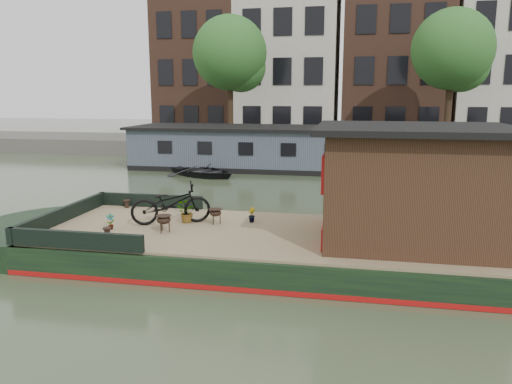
% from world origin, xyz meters
% --- Properties ---
extents(ground, '(120.00, 120.00, 0.00)m').
position_xyz_m(ground, '(0.00, 0.00, 0.00)').
color(ground, '#353E27').
rests_on(ground, ground).
extents(houseboat_hull, '(14.01, 4.02, 0.60)m').
position_xyz_m(houseboat_hull, '(-1.33, 0.00, 0.27)').
color(houseboat_hull, black).
rests_on(houseboat_hull, ground).
extents(houseboat_deck, '(11.80, 3.80, 0.05)m').
position_xyz_m(houseboat_deck, '(0.00, 0.00, 0.62)').
color(houseboat_deck, '#96815C').
rests_on(houseboat_deck, houseboat_hull).
extents(bow_bulwark, '(3.00, 4.00, 0.35)m').
position_xyz_m(bow_bulwark, '(-5.07, 0.00, 0.82)').
color(bow_bulwark, black).
rests_on(bow_bulwark, houseboat_deck).
extents(cabin, '(4.00, 3.50, 2.42)m').
position_xyz_m(cabin, '(2.19, 0.00, 1.88)').
color(cabin, black).
rests_on(cabin, houseboat_deck).
extents(bicycle, '(1.99, 1.38, 0.99)m').
position_xyz_m(bicycle, '(-3.27, 0.31, 1.14)').
color(bicycle, black).
rests_on(bicycle, houseboat_deck).
extents(potted_plant_a, '(0.24, 0.22, 0.37)m').
position_xyz_m(potted_plant_a, '(-4.44, -0.47, 0.84)').
color(potted_plant_a, '#9E362D').
rests_on(potted_plant_a, houseboat_deck).
extents(potted_plant_b, '(0.23, 0.25, 0.35)m').
position_xyz_m(potted_plant_b, '(-1.41, 0.83, 0.83)').
color(potted_plant_b, maroon).
rests_on(potted_plant_b, houseboat_deck).
extents(potted_plant_c, '(0.55, 0.51, 0.51)m').
position_xyz_m(potted_plant_c, '(-2.96, 0.47, 0.91)').
color(potted_plant_c, maroon).
rests_on(potted_plant_c, houseboat_deck).
extents(brazier_front, '(0.46, 0.46, 0.40)m').
position_xyz_m(brazier_front, '(-3.15, -0.46, 0.85)').
color(brazier_front, black).
rests_on(brazier_front, houseboat_deck).
extents(brazier_rear, '(0.44, 0.44, 0.37)m').
position_xyz_m(brazier_rear, '(-2.22, 0.48, 0.84)').
color(brazier_rear, black).
rests_on(brazier_rear, houseboat_deck).
extents(bollard_port, '(0.19, 0.19, 0.21)m').
position_xyz_m(bollard_port, '(-5.08, 1.70, 0.76)').
color(bollard_port, black).
rests_on(bollard_port, houseboat_deck).
extents(bollard_stbd, '(0.19, 0.19, 0.21)m').
position_xyz_m(bollard_stbd, '(-4.22, -1.07, 0.76)').
color(bollard_stbd, black).
rests_on(bollard_stbd, houseboat_deck).
extents(dinghy, '(4.16, 3.74, 0.71)m').
position_xyz_m(dinghy, '(-5.78, 11.04, 0.35)').
color(dinghy, black).
rests_on(dinghy, ground).
extents(far_houseboat, '(20.40, 4.40, 2.11)m').
position_xyz_m(far_houseboat, '(0.00, 14.00, 0.97)').
color(far_houseboat, '#474F5F').
rests_on(far_houseboat, ground).
extents(quay, '(60.00, 6.00, 0.90)m').
position_xyz_m(quay, '(0.00, 20.50, 0.45)').
color(quay, '#47443F').
rests_on(quay, ground).
extents(townhouse_row, '(27.25, 8.00, 16.50)m').
position_xyz_m(townhouse_row, '(0.15, 27.50, 7.90)').
color(townhouse_row, brown).
rests_on(townhouse_row, ground).
extents(tree_left, '(4.40, 4.40, 7.40)m').
position_xyz_m(tree_left, '(-6.36, 19.07, 5.89)').
color(tree_left, '#332316').
rests_on(tree_left, quay).
extents(tree_right, '(4.40, 4.40, 7.40)m').
position_xyz_m(tree_right, '(6.14, 19.07, 5.89)').
color(tree_right, '#332316').
rests_on(tree_right, quay).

